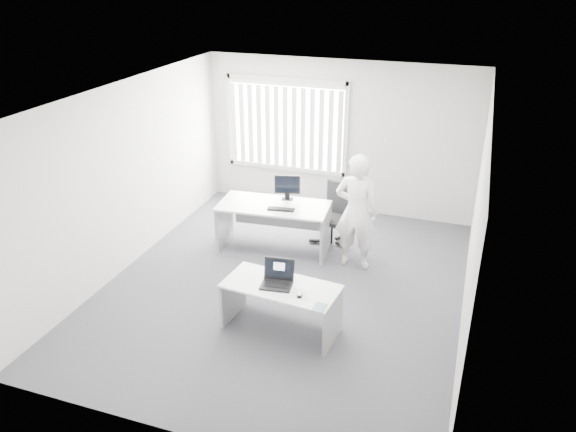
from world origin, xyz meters
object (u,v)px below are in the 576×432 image
(laptop, at_px, (276,276))
(person, at_px, (357,212))
(desk_near, at_px, (281,298))
(desk_far, at_px, (274,217))
(office_chair, at_px, (333,225))
(monitor, at_px, (287,187))

(laptop, bearing_deg, person, 67.17)
(desk_near, height_order, desk_far, desk_far)
(laptop, bearing_deg, office_chair, 82.11)
(desk_far, relative_size, person, 0.99)
(desk_near, xyz_separation_m, laptop, (-0.05, -0.04, 0.33))
(desk_near, xyz_separation_m, office_chair, (-0.01, 2.60, -0.15))
(desk_near, bearing_deg, desk_far, 118.49)
(person, relative_size, monitor, 4.42)
(person, height_order, monitor, person)
(office_chair, relative_size, monitor, 2.51)
(office_chair, xyz_separation_m, laptop, (-0.03, -2.64, 0.49))
(desk_near, relative_size, laptop, 3.92)
(desk_far, bearing_deg, office_chair, 29.56)
(desk_near, height_order, laptop, laptop)
(office_chair, height_order, monitor, monitor)
(office_chair, bearing_deg, monitor, -139.87)
(monitor, bearing_deg, office_chair, 8.43)
(person, distance_m, monitor, 1.28)
(desk_near, bearing_deg, person, 81.11)
(laptop, distance_m, monitor, 2.45)
(desk_far, distance_m, monitor, 0.53)
(desk_far, height_order, monitor, monitor)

